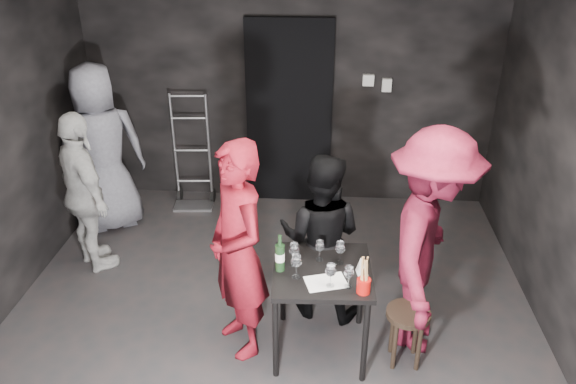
# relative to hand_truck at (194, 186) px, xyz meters

# --- Properties ---
(floor) EXTENTS (4.50, 5.00, 0.02)m
(floor) POSITION_rel_hand_truck_xyz_m (1.09, -2.20, -0.23)
(floor) COLOR black
(floor) RESTS_ON ground
(wall_back) EXTENTS (4.50, 0.04, 2.70)m
(wall_back) POSITION_rel_hand_truck_xyz_m (1.09, 0.30, 1.12)
(wall_back) COLOR black
(wall_back) RESTS_ON ground
(doorway) EXTENTS (0.95, 0.10, 2.10)m
(doorway) POSITION_rel_hand_truck_xyz_m (1.09, 0.24, 0.82)
(doorway) COLOR black
(doorway) RESTS_ON ground
(wallbox_upper) EXTENTS (0.12, 0.06, 0.12)m
(wallbox_upper) POSITION_rel_hand_truck_xyz_m (1.94, 0.25, 1.22)
(wallbox_upper) COLOR #B7B7B2
(wallbox_upper) RESTS_ON wall_back
(wallbox_lower) EXTENTS (0.10, 0.06, 0.14)m
(wallbox_lower) POSITION_rel_hand_truck_xyz_m (2.14, 0.25, 1.17)
(wallbox_lower) COLOR #B7B7B2
(wallbox_lower) RESTS_ON wall_back
(hand_truck) EXTENTS (0.44, 0.36, 1.31)m
(hand_truck) POSITION_rel_hand_truck_xyz_m (0.00, 0.00, 0.00)
(hand_truck) COLOR #B2B2B7
(hand_truck) RESTS_ON floor
(tasting_table) EXTENTS (0.72, 0.72, 0.75)m
(tasting_table) POSITION_rel_hand_truck_xyz_m (1.51, -2.29, 0.42)
(tasting_table) COLOR black
(tasting_table) RESTS_ON floor
(stool) EXTENTS (0.33, 0.33, 0.47)m
(stool) POSITION_rel_hand_truck_xyz_m (2.16, -2.39, 0.14)
(stool) COLOR black
(stool) RESTS_ON floor
(server_red) EXTENTS (0.80, 0.87, 2.00)m
(server_red) POSITION_rel_hand_truck_xyz_m (0.89, -2.29, 0.77)
(server_red) COLOR maroon
(server_red) RESTS_ON floor
(woman_black) EXTENTS (0.75, 0.51, 1.40)m
(woman_black) POSITION_rel_hand_truck_xyz_m (1.49, -1.81, 0.47)
(woman_black) COLOR black
(woman_black) RESTS_ON floor
(man_maroon) EXTENTS (0.98, 1.51, 2.16)m
(man_maroon) POSITION_rel_hand_truck_xyz_m (2.29, -2.13, 0.85)
(man_maroon) COLOR maroon
(man_maroon) RESTS_ON floor
(bystander_cream) EXTENTS (0.97, 1.00, 1.61)m
(bystander_cream) POSITION_rel_hand_truck_xyz_m (-0.67, -1.30, 0.57)
(bystander_cream) COLOR #BDBBB9
(bystander_cream) RESTS_ON floor
(bystander_grey) EXTENTS (1.18, 0.99, 2.12)m
(bystander_grey) POSITION_rel_hand_truck_xyz_m (-0.79, -0.54, 0.83)
(bystander_grey) COLOR slate
(bystander_grey) RESTS_ON floor
(tasting_mat) EXTENTS (0.33, 0.27, 0.00)m
(tasting_mat) POSITION_rel_hand_truck_xyz_m (1.54, -2.45, 0.52)
(tasting_mat) COLOR white
(tasting_mat) RESTS_ON tasting_table
(wine_glass_a) EXTENTS (0.10, 0.10, 0.21)m
(wine_glass_a) POSITION_rel_hand_truck_xyz_m (1.33, -2.40, 0.62)
(wine_glass_a) COLOR white
(wine_glass_a) RESTS_ON tasting_table
(wine_glass_b) EXTENTS (0.08, 0.08, 0.20)m
(wine_glass_b) POSITION_rel_hand_truck_xyz_m (1.30, -2.25, 0.62)
(wine_glass_b) COLOR white
(wine_glass_b) RESTS_ON tasting_table
(wine_glass_c) EXTENTS (0.08, 0.08, 0.18)m
(wine_glass_c) POSITION_rel_hand_truck_xyz_m (1.49, -2.17, 0.61)
(wine_glass_c) COLOR white
(wine_glass_c) RESTS_ON tasting_table
(wine_glass_d) EXTENTS (0.10, 0.10, 0.20)m
(wine_glass_d) POSITION_rel_hand_truck_xyz_m (1.57, -2.49, 0.62)
(wine_glass_d) COLOR white
(wine_glass_d) RESTS_ON tasting_table
(wine_glass_e) EXTENTS (0.08, 0.08, 0.19)m
(wine_glass_e) POSITION_rel_hand_truck_xyz_m (1.70, -2.49, 0.61)
(wine_glass_e) COLOR white
(wine_glass_e) RESTS_ON tasting_table
(wine_glass_f) EXTENTS (0.08, 0.08, 0.20)m
(wine_glass_f) POSITION_rel_hand_truck_xyz_m (1.64, -2.20, 0.62)
(wine_glass_f) COLOR white
(wine_glass_f) RESTS_ON tasting_table
(wine_bottle) EXTENTS (0.07, 0.07, 0.29)m
(wine_bottle) POSITION_rel_hand_truck_xyz_m (1.20, -2.32, 0.63)
(wine_bottle) COLOR black
(wine_bottle) RESTS_ON tasting_table
(breadstick_cup) EXTENTS (0.10, 0.10, 0.30)m
(breadstick_cup) POSITION_rel_hand_truck_xyz_m (1.80, -2.54, 0.65)
(breadstick_cup) COLOR #A90E0A
(breadstick_cup) RESTS_ON tasting_table
(reserved_card) EXTENTS (0.11, 0.15, 0.11)m
(reserved_card) POSITION_rel_hand_truck_xyz_m (1.79, -2.35, 0.57)
(reserved_card) COLOR white
(reserved_card) RESTS_ON tasting_table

